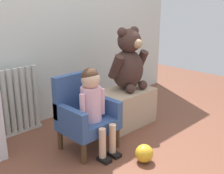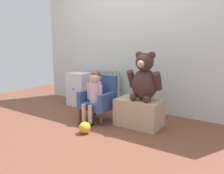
# 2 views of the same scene
# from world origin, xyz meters

# --- Properties ---
(ground_plane) EXTENTS (6.00, 6.00, 0.00)m
(ground_plane) POSITION_xyz_m (0.00, 0.00, 0.00)
(ground_plane) COLOR brown
(back_wall) EXTENTS (3.80, 0.05, 2.40)m
(back_wall) POSITION_xyz_m (0.00, 1.21, 1.20)
(back_wall) COLOR silver
(back_wall) RESTS_ON ground_plane
(radiator) EXTENTS (0.56, 0.05, 0.63)m
(radiator) POSITION_xyz_m (-0.47, 1.08, 0.31)
(radiator) COLOR #B6B7AE
(radiator) RESTS_ON ground_plane
(child_armchair) EXTENTS (0.43, 0.38, 0.63)m
(child_armchair) POSITION_xyz_m (-0.14, 0.44, 0.30)
(child_armchair) COLOR #324E82
(child_armchair) RESTS_ON ground_plane
(child_figure) EXTENTS (0.25, 0.35, 0.71)m
(child_figure) POSITION_xyz_m (-0.14, 0.33, 0.46)
(child_figure) COLOR #DCACC0
(child_figure) RESTS_ON ground_plane
(low_bench) EXTENTS (0.58, 0.37, 0.36)m
(low_bench) POSITION_xyz_m (0.45, 0.52, 0.18)
(low_bench) COLOR tan
(low_bench) RESTS_ON ground_plane
(large_teddy_bear) EXTENTS (0.45, 0.32, 0.62)m
(large_teddy_bear) POSITION_xyz_m (0.51, 0.54, 0.63)
(large_teddy_bear) COLOR #3D2823
(large_teddy_bear) RESTS_ON low_bench
(toy_ball) EXTENTS (0.14, 0.14, 0.14)m
(toy_ball) POSITION_xyz_m (0.03, -0.08, 0.07)
(toy_ball) COLOR gold
(toy_ball) RESTS_ON ground_plane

